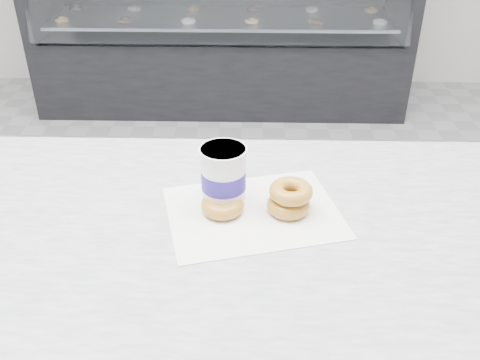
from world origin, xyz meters
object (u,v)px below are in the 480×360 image
(display_case, at_px, (222,31))
(coffee_cup, at_px, (223,176))
(donut_stack, at_px, (290,198))
(donut_single, at_px, (222,205))

(display_case, height_order, coffee_cup, display_case)
(display_case, distance_m, coffee_cup, 2.67)
(display_case, xyz_separation_m, donut_stack, (0.29, -2.65, 0.44))
(display_case, distance_m, donut_stack, 2.71)
(display_case, relative_size, donut_stack, 19.97)
(display_case, xyz_separation_m, coffee_cup, (0.15, -2.63, 0.47))
(display_case, bearing_deg, donut_stack, -83.80)
(donut_stack, bearing_deg, donut_single, -177.54)
(donut_single, distance_m, donut_stack, 0.14)
(donut_single, bearing_deg, donut_stack, 2.46)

